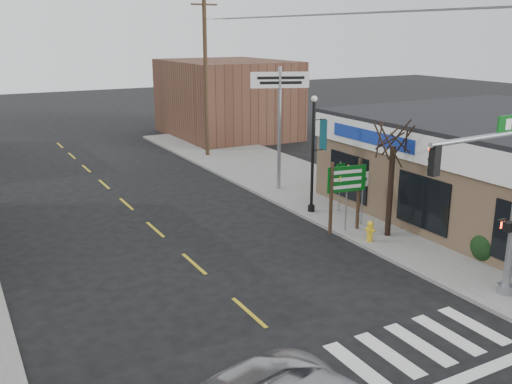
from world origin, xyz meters
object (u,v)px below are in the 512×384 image
guide_sign (346,186)px  bare_tree (394,130)px  fire_hydrant (370,230)px  dance_center_sign (280,96)px  utility_pole_far (206,75)px  lamp_post (314,145)px  traffic_signal_pole (503,192)px

guide_sign → bare_tree: bearing=-34.5°
fire_hydrant → guide_sign: bearing=97.7°
dance_center_sign → utility_pole_far: size_ratio=0.61×
fire_hydrant → bare_tree: bare_tree is taller
bare_tree → utility_pole_far: size_ratio=0.54×
guide_sign → fire_hydrant: bearing=-73.2°
guide_sign → utility_pole_far: size_ratio=0.29×
dance_center_sign → lamp_post: bearing=-77.7°
traffic_signal_pole → dance_center_sign: size_ratio=0.91×
traffic_signal_pole → fire_hydrant: 6.08m
utility_pole_far → dance_center_sign: bearing=-92.3°
lamp_post → fire_hydrant: bearing=-86.6°
bare_tree → utility_pole_far: 16.88m
guide_sign → utility_pole_far: (1.20, 15.71, 3.14)m
traffic_signal_pole → fire_hydrant: bearing=87.4°
fire_hydrant → dance_center_sign: size_ratio=0.13×
utility_pole_far → fire_hydrant: bearing=-94.8°
fire_hydrant → dance_center_sign: dance_center_sign is taller
fire_hydrant → bare_tree: bearing=9.7°
dance_center_sign → bare_tree: bearing=-67.3°
fire_hydrant → lamp_post: 4.80m
lamp_post → utility_pole_far: size_ratio=0.51×
fire_hydrant → traffic_signal_pole: bearing=-89.2°
guide_sign → fire_hydrant: 1.94m
lamp_post → utility_pole_far: 13.11m
fire_hydrant → bare_tree: size_ratio=0.15×
fire_hydrant → dance_center_sign: bearing=83.8°
traffic_signal_pole → bare_tree: traffic_signal_pole is taller
traffic_signal_pole → bare_tree: 5.71m
lamp_post → bare_tree: size_ratio=0.96×
fire_hydrant → lamp_post: (0.22, 4.11, 2.48)m
traffic_signal_pole → guide_sign: traffic_signal_pole is taller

